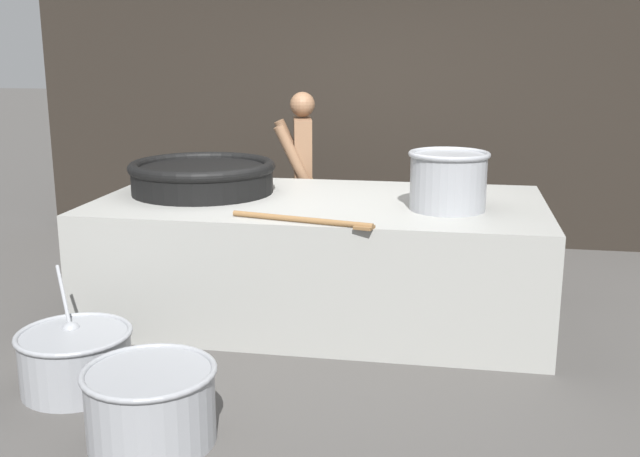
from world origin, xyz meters
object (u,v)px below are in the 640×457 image
(cook, at_px, (302,174))
(prep_bowl_meat, at_px, (151,401))
(stock_pot, at_px, (448,179))
(prep_bowl_vegetables, at_px, (76,357))
(giant_wok_near, at_px, (203,175))

(cook, distance_m, prep_bowl_meat, 3.48)
(cook, bearing_deg, stock_pot, 119.82)
(cook, relative_size, prep_bowl_meat, 2.31)
(cook, height_order, prep_bowl_vegetables, cook)
(cook, xyz_separation_m, prep_bowl_vegetables, (-0.84, -2.89, -0.69))
(giant_wok_near, distance_m, prep_bowl_meat, 2.43)
(giant_wok_near, distance_m, stock_pot, 1.97)
(prep_bowl_vegetables, bearing_deg, giant_wok_near, 81.25)
(giant_wok_near, height_order, stock_pot, stock_pot)
(stock_pot, distance_m, prep_bowl_meat, 2.61)
(giant_wok_near, height_order, prep_bowl_meat, giant_wok_near)
(stock_pot, bearing_deg, prep_bowl_vegetables, -147.50)
(giant_wok_near, xyz_separation_m, cook, (0.57, 1.17, -0.16))
(stock_pot, xyz_separation_m, prep_bowl_vegetables, (-2.21, -1.41, -0.93))
(prep_bowl_meat, bearing_deg, stock_pot, 52.05)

